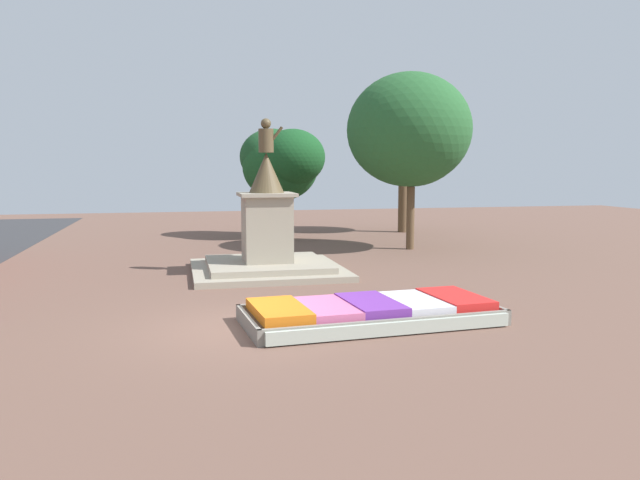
# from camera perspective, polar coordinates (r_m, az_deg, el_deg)

# --- Properties ---
(ground_plane) EXTENTS (75.32, 75.32, 0.00)m
(ground_plane) POSITION_cam_1_polar(r_m,az_deg,el_deg) (14.26, -7.01, -8.03)
(ground_plane) COLOR brown
(flower_planter) EXTENTS (6.09, 3.04, 0.54)m
(flower_planter) POSITION_cam_1_polar(r_m,az_deg,el_deg) (14.63, 4.69, -6.65)
(flower_planter) COLOR #38281C
(flower_planter) RESTS_ON ground_plane
(statue_monument) EXTENTS (5.07, 5.07, 5.23)m
(statue_monument) POSITION_cam_1_polar(r_m,az_deg,el_deg) (21.35, -4.87, 0.00)
(statue_monument) COLOR #9F9480
(statue_monument) RESTS_ON ground_plane
(park_tree_far_left) EXTENTS (4.64, 4.25, 6.87)m
(park_tree_far_left) POSITION_cam_1_polar(r_m,az_deg,el_deg) (35.19, 6.89, 9.00)
(park_tree_far_left) COLOR brown
(park_tree_far_left) RESTS_ON ground_plane
(park_tree_behind_statue) EXTENTS (5.32, 5.84, 7.67)m
(park_tree_behind_statue) POSITION_cam_1_polar(r_m,az_deg,el_deg) (27.76, 8.18, 9.65)
(park_tree_behind_statue) COLOR brown
(park_tree_behind_statue) RESTS_ON ground_plane
(park_tree_far_right) EXTENTS (4.13, 4.76, 5.57)m
(park_tree_far_right) POSITION_cam_1_polar(r_m,az_deg,el_deg) (32.09, -3.57, 7.20)
(park_tree_far_right) COLOR brown
(park_tree_far_right) RESTS_ON ground_plane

